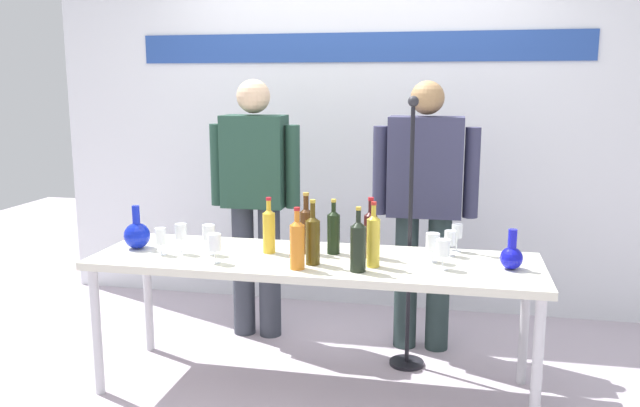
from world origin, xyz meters
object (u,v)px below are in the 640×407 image
(wine_bottle_5, at_px, (269,229))
(wine_glass_left_0, at_px, (181,232))
(wine_glass_right_3, at_px, (443,248))
(microphone_stand, at_px, (409,279))
(display_table, at_px, (314,268))
(wine_bottle_6, at_px, (313,238))
(wine_glass_right_2, at_px, (457,232))
(decanter_blue_left, at_px, (137,234))
(wine_bottle_4, at_px, (373,239))
(wine_bottle_0, at_px, (370,232))
(wine_bottle_7, at_px, (358,245))
(wine_glass_right_0, at_px, (450,239))
(wine_glass_left_1, at_px, (214,243))
(wine_glass_left_3, at_px, (209,233))
(wine_glass_left_2, at_px, (161,237))
(wine_bottle_1, at_px, (306,228))
(wine_bottle_2, at_px, (334,230))
(wine_bottle_3, at_px, (297,243))
(presenter_right, at_px, (424,199))
(wine_glass_right_1, at_px, (433,242))
(presenter_left, at_px, (255,193))
(decanter_blue_right, at_px, (512,256))

(wine_bottle_5, height_order, wine_glass_left_0, wine_bottle_5)
(wine_glass_right_3, distance_m, microphone_stand, 0.60)
(wine_glass_left_0, bearing_deg, display_table, 4.99)
(wine_bottle_6, xyz_separation_m, wine_glass_right_2, (0.70, 0.40, -0.03))
(wine_glass_left_0, bearing_deg, wine_glass_right_2, 13.55)
(decanter_blue_left, distance_m, wine_bottle_4, 1.31)
(wine_bottle_0, bearing_deg, wine_bottle_7, -95.08)
(wine_bottle_7, xyz_separation_m, microphone_stand, (0.21, 0.59, -0.34))
(wine_glass_right_3, bearing_deg, wine_glass_right_0, 83.19)
(wine_glass_left_1, height_order, wine_glass_right_2, same)
(wine_glass_left_0, height_order, wine_glass_left_3, wine_glass_left_0)
(wine_bottle_6, height_order, wine_glass_left_2, wine_bottle_6)
(wine_glass_left_3, height_order, wine_glass_right_2, wine_glass_left_3)
(wine_glass_right_2, bearing_deg, wine_bottle_1, -166.07)
(wine_glass_left_2, bearing_deg, wine_glass_left_0, 23.63)
(wine_bottle_2, height_order, wine_bottle_3, wine_bottle_3)
(wine_bottle_0, bearing_deg, wine_glass_left_1, -160.04)
(wine_bottle_3, distance_m, wine_glass_right_3, 0.71)
(decanter_blue_left, height_order, wine_glass_left_0, decanter_blue_left)
(wine_bottle_4, relative_size, wine_glass_right_2, 2.18)
(decanter_blue_left, bearing_deg, wine_bottle_5, 4.66)
(presenter_right, height_order, wine_bottle_6, presenter_right)
(decanter_blue_left, distance_m, wine_glass_left_3, 0.43)
(microphone_stand, bearing_deg, wine_bottle_1, -149.56)
(wine_bottle_6, distance_m, wine_glass_right_0, 0.73)
(presenter_right, height_order, wine_glass_right_1, presenter_right)
(presenter_right, height_order, wine_glass_right_2, presenter_right)
(wine_bottle_5, bearing_deg, wine_glass_left_2, -163.95)
(wine_bottle_7, xyz_separation_m, wine_glass_left_1, (-0.73, -0.00, -0.03))
(presenter_right, xyz_separation_m, wine_bottle_5, (-0.78, -0.62, -0.08))
(decanter_blue_left, height_order, wine_glass_left_2, decanter_blue_left)
(presenter_left, bearing_deg, wine_bottle_4, -42.52)
(wine_bottle_0, height_order, wine_glass_left_3, wine_bottle_0)
(wine_bottle_5, height_order, wine_bottle_6, wine_bottle_6)
(wine_glass_left_0, height_order, wine_glass_right_1, wine_glass_left_0)
(wine_bottle_4, relative_size, wine_glass_right_3, 2.17)
(presenter_left, xyz_separation_m, wine_bottle_2, (0.61, -0.57, -0.08))
(decanter_blue_left, distance_m, wine_bottle_7, 1.26)
(wine_bottle_3, bearing_deg, microphone_stand, 50.65)
(wine_glass_left_1, relative_size, wine_glass_right_1, 1.00)
(wine_glass_left_2, height_order, wine_glass_right_0, wine_glass_left_2)
(decanter_blue_right, height_order, wine_bottle_0, wine_bottle_0)
(presenter_left, xyz_separation_m, wine_glass_left_1, (0.06, -0.87, -0.10))
(wine_glass_right_2, bearing_deg, wine_bottle_2, -164.52)
(presenter_left, distance_m, wine_bottle_5, 0.68)
(presenter_right, distance_m, wine_glass_left_2, 1.55)
(decanter_blue_right, distance_m, wine_glass_right_0, 0.35)
(wine_bottle_7, relative_size, microphone_stand, 0.20)
(presenter_right, xyz_separation_m, microphone_stand, (-0.06, -0.28, -0.42))
(wine_glass_right_1, bearing_deg, wine_bottle_4, -153.15)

